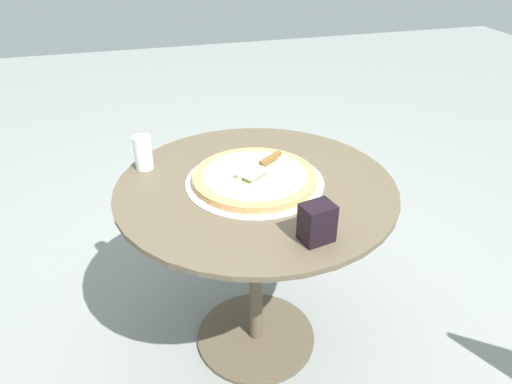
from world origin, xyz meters
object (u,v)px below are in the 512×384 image
at_px(pizza_server, 262,164).
at_px(napkin_dispenser, 317,223).
at_px(patio_table, 256,227).
at_px(pizza_on_tray, 256,178).
at_px(drinking_cup, 143,153).

relative_size(pizza_server, napkin_dispenser, 1.72).
bearing_deg(patio_table, napkin_dispenser, -77.14).
relative_size(patio_table, pizza_on_tray, 2.02).
bearing_deg(pizza_on_tray, pizza_server, 36.14).
height_order(pizza_server, napkin_dispenser, napkin_dispenser).
relative_size(pizza_server, drinking_cup, 1.61).
xyz_separation_m(pizza_server, napkin_dispenser, (0.05, -0.39, 0.00)).
distance_m(pizza_server, drinking_cup, 0.43).
height_order(patio_table, napkin_dispenser, napkin_dispenser).
bearing_deg(pizza_server, patio_table, -131.58).
bearing_deg(pizza_on_tray, drinking_cup, 150.36).
xyz_separation_m(patio_table, pizza_server, (0.03, 0.03, 0.23)).
relative_size(pizza_on_tray, drinking_cup, 3.89).
bearing_deg(napkin_dispenser, drinking_cup, -64.78).
distance_m(pizza_server, napkin_dispenser, 0.39).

